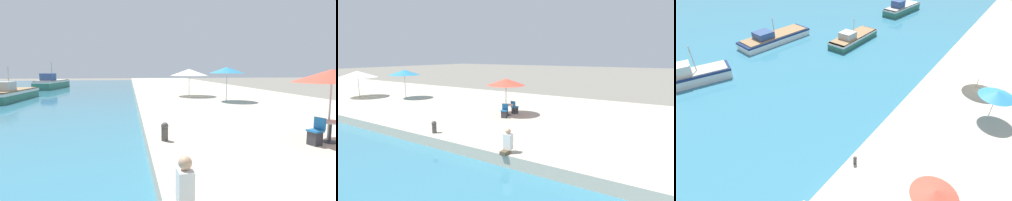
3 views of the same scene
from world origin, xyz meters
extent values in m
cube|color=#BCB29E|center=(8.00, 37.00, 0.29)|extent=(16.00, 90.00, 0.57)
cube|color=#33705B|center=(-12.36, 31.88, 0.51)|extent=(2.80, 8.37, 0.95)
cube|color=silver|center=(-12.36, 31.88, 0.86)|extent=(2.86, 8.46, 0.25)
cube|color=#99754C|center=(-12.36, 31.88, 1.04)|extent=(2.58, 7.70, 0.10)
cube|color=#B7B2A8|center=(-12.38, 30.42, 1.52)|extent=(1.89, 1.86, 0.85)
cylinder|color=#B7B2A8|center=(-12.36, 31.88, 2.23)|extent=(0.12, 0.12, 2.28)
cube|color=#33705B|center=(-12.93, 48.66, 0.66)|extent=(3.54, 8.92, 1.24)
cube|color=silver|center=(-12.93, 48.66, 1.15)|extent=(3.60, 9.01, 0.25)
cube|color=#ADA89E|center=(-12.93, 48.66, 1.33)|extent=(3.25, 8.20, 0.10)
cube|color=#334C7F|center=(-13.10, 47.15, 1.93)|extent=(2.02, 2.10, 1.11)
cylinder|color=#B7B2A8|center=(-12.93, 48.66, 2.86)|extent=(0.12, 0.12, 2.97)
cylinder|color=#B7B7B7|center=(6.24, 12.03, 1.67)|extent=(0.06, 0.06, 2.20)
cone|color=#E04C38|center=(6.24, 12.03, 2.85)|extent=(2.59, 2.59, 0.45)
cylinder|color=#B7B7B7|center=(7.05, 23.90, 1.75)|extent=(0.06, 0.06, 2.36)
cone|color=teal|center=(7.05, 23.90, 3.03)|extent=(2.81, 2.81, 0.49)
cylinder|color=#B7B7B7|center=(5.02, 28.29, 1.61)|extent=(0.06, 0.06, 2.08)
cone|color=white|center=(5.02, 28.29, 2.81)|extent=(3.54, 3.54, 0.62)
cylinder|color=#333338|center=(6.17, 11.86, 0.59)|extent=(0.44, 0.44, 0.04)
cylinder|color=#333338|center=(6.17, 11.86, 0.92)|extent=(0.08, 0.08, 0.70)
cylinder|color=beige|center=(6.17, 11.86, 1.29)|extent=(0.80, 0.80, 0.04)
cube|color=#2D2D33|center=(5.45, 11.66, 0.80)|extent=(0.42, 0.42, 0.45)
cube|color=#1E66A3|center=(5.45, 11.66, 1.05)|extent=(0.49, 0.49, 0.06)
cube|color=#1E66A3|center=(5.64, 11.72, 1.28)|extent=(0.16, 0.40, 0.40)
cube|color=silver|center=(0.31, 8.14, 1.06)|extent=(0.26, 0.36, 0.66)
sphere|color=tan|center=(0.31, 8.14, 1.51)|extent=(0.24, 0.24, 0.24)
cylinder|color=#4C4742|center=(0.61, 12.93, 0.80)|extent=(0.24, 0.24, 0.45)
sphere|color=#4C4742|center=(0.61, 12.93, 1.10)|extent=(0.26, 0.26, 0.26)
camera|label=1|loc=(-0.59, 4.02, 3.06)|focal=28.00mm
camera|label=2|loc=(-8.59, 2.56, 4.64)|focal=28.00mm
camera|label=3|loc=(7.30, 2.37, 14.81)|focal=28.00mm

